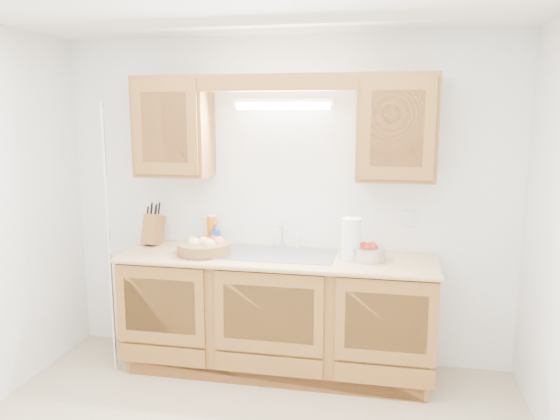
% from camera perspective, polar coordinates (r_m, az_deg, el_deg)
% --- Properties ---
extents(room, '(3.52, 3.50, 2.50)m').
position_cam_1_polar(room, '(2.81, -5.24, -3.85)').
color(room, tan).
rests_on(room, ground).
extents(base_cabinets, '(2.20, 0.60, 0.86)m').
position_cam_1_polar(base_cabinets, '(4.17, -0.28, -10.83)').
color(base_cabinets, brown).
rests_on(base_cabinets, ground).
extents(countertop, '(2.30, 0.63, 0.04)m').
position_cam_1_polar(countertop, '(4.02, -0.33, -5.03)').
color(countertop, tan).
rests_on(countertop, base_cabinets).
extents(upper_cabinet_left, '(0.55, 0.33, 0.75)m').
position_cam_1_polar(upper_cabinet_left, '(4.27, -11.02, 8.52)').
color(upper_cabinet_left, brown).
rests_on(upper_cabinet_left, room).
extents(upper_cabinet_right, '(0.55, 0.33, 0.75)m').
position_cam_1_polar(upper_cabinet_right, '(3.95, 12.11, 8.38)').
color(upper_cabinet_right, brown).
rests_on(upper_cabinet_right, room).
extents(valance, '(2.20, 0.05, 0.12)m').
position_cam_1_polar(valance, '(3.89, -0.33, 13.21)').
color(valance, brown).
rests_on(valance, room).
extents(fluorescent_fixture, '(0.76, 0.08, 0.08)m').
position_cam_1_polar(fluorescent_fixture, '(4.11, 0.32, 11.05)').
color(fluorescent_fixture, white).
rests_on(fluorescent_fixture, room).
extents(sink, '(0.84, 0.46, 0.36)m').
position_cam_1_polar(sink, '(4.05, -0.26, -5.66)').
color(sink, '#9E9EA3').
rests_on(sink, countertop).
extents(wire_shelf_pole, '(0.03, 0.03, 2.00)m').
position_cam_1_polar(wire_shelf_pole, '(4.17, -17.44, -3.23)').
color(wire_shelf_pole, silver).
rests_on(wire_shelf_pole, ground).
extents(outlet_plate, '(0.08, 0.01, 0.12)m').
position_cam_1_polar(outlet_plate, '(4.18, 13.40, -0.91)').
color(outlet_plate, white).
rests_on(outlet_plate, room).
extents(fruit_basket, '(0.49, 0.49, 0.12)m').
position_cam_1_polar(fruit_basket, '(4.09, -7.93, -3.77)').
color(fruit_basket, olive).
rests_on(fruit_basket, countertop).
extents(knife_block, '(0.15, 0.21, 0.35)m').
position_cam_1_polar(knife_block, '(4.43, -13.10, -1.95)').
color(knife_block, brown).
rests_on(knife_block, countertop).
extents(orange_canister, '(0.09, 0.09, 0.24)m').
position_cam_1_polar(orange_canister, '(4.37, -7.12, -2.00)').
color(orange_canister, orange).
rests_on(orange_canister, countertop).
extents(soap_bottle, '(0.10, 0.10, 0.17)m').
position_cam_1_polar(soap_bottle, '(4.33, -6.78, -2.57)').
color(soap_bottle, '#2255AA').
rests_on(soap_bottle, countertop).
extents(sponge, '(0.14, 0.12, 0.03)m').
position_cam_1_polar(sponge, '(4.19, 7.66, -4.07)').
color(sponge, '#CC333F').
rests_on(sponge, countertop).
extents(paper_towel, '(0.17, 0.17, 0.35)m').
position_cam_1_polar(paper_towel, '(3.91, 7.46, -3.02)').
color(paper_towel, silver).
rests_on(paper_towel, countertop).
extents(apple_bowl, '(0.29, 0.29, 0.13)m').
position_cam_1_polar(apple_bowl, '(3.93, 9.19, -4.37)').
color(apple_bowl, silver).
rests_on(apple_bowl, countertop).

